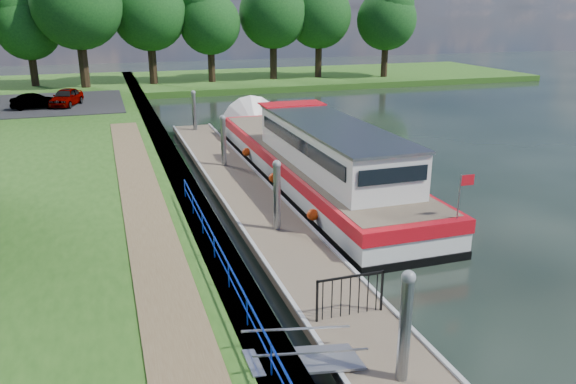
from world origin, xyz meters
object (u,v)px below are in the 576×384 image
object	(u,v)px
car_a	(66,97)
car_b	(35,101)
barge	(307,157)
pontoon	(246,196)

from	to	relation	value
car_a	car_b	distance (m)	2.27
barge	car_b	world-z (taller)	barge
pontoon	barge	distance (m)	4.32
pontoon	barge	bearing A→B (deg)	31.74
pontoon	car_b	xyz separation A→B (m)	(-10.24, 22.54, 1.21)
pontoon	car_a	bearing A→B (deg)	109.20
barge	car_a	xyz separation A→B (m)	(-11.72, 21.11, 0.40)
car_a	barge	bearing A→B (deg)	-42.45
pontoon	barge	world-z (taller)	barge
pontoon	barge	xyz separation A→B (m)	(3.60, 2.22, 0.90)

